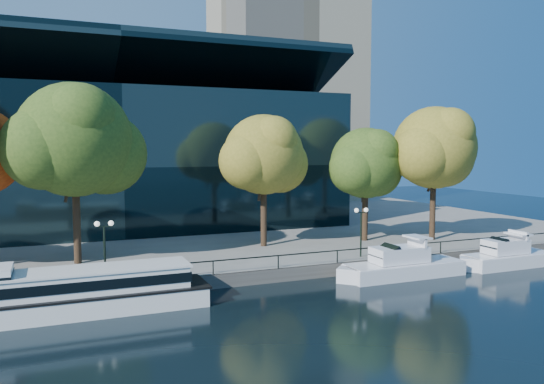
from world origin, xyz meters
name	(u,v)px	position (x,y,z in m)	size (l,w,h in m)	color
ground	(227,300)	(0.00, 0.00, 0.00)	(160.00, 160.00, 0.00)	black
promenade	(142,221)	(0.00, 36.38, 0.50)	(90.00, 67.08, 1.00)	slate
railing	(213,261)	(0.00, 3.25, 1.94)	(88.20, 0.08, 0.99)	black
convention_building	(111,160)	(-4.00, 31.79, 8.51)	(50.00, 24.57, 21.43)	black
office_tower	(284,16)	(28.00, 55.00, 33.02)	(22.50, 22.50, 65.90)	tan
tour_boat	(73,291)	(-9.39, 0.89, 1.36)	(16.82, 3.75, 3.19)	white
cruiser_near	(400,265)	(14.11, 0.84, 0.96)	(10.67, 2.75, 3.09)	silver
cruiser_far	(505,256)	(24.35, 0.41, 0.94)	(9.11, 2.52, 2.98)	silver
tree_2	(77,142)	(-8.52, 10.66, 10.33)	(10.87, 8.91, 13.87)	black
tree_3	(265,156)	(7.43, 11.94, 9.14)	(9.00, 7.38, 11.90)	black
tree_4	(367,165)	(17.49, 10.92, 8.31)	(8.43, 6.91, 10.83)	black
tree_5	(436,150)	(23.85, 8.84, 9.74)	(9.88, 8.10, 12.87)	black
lamp_1	(104,236)	(-7.19, 4.50, 3.98)	(1.26, 0.36, 4.03)	black
lamp_2	(361,221)	(12.89, 4.50, 3.98)	(1.26, 0.36, 4.03)	black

